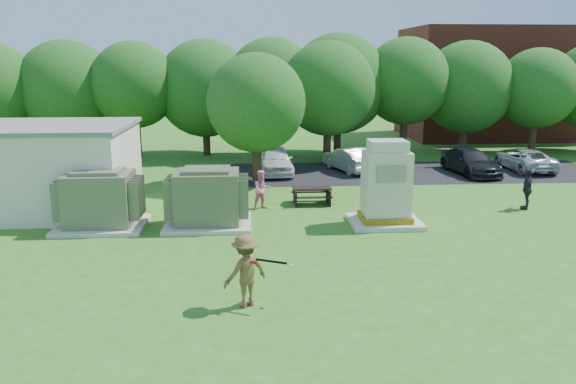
{
  "coord_description": "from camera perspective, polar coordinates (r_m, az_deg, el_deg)",
  "views": [
    {
      "loc": [
        -1.18,
        -14.71,
        5.75
      ],
      "look_at": [
        0.0,
        4.0,
        1.3
      ],
      "focal_mm": 35.0,
      "sensor_mm": 36.0,
      "label": 1
    }
  ],
  "objects": [
    {
      "name": "tree_row",
      "position": [
        33.38,
        1.45,
        10.61
      ],
      "size": [
        41.3,
        13.3,
        7.3
      ],
      "color": "#47301E",
      "rests_on": "ground"
    },
    {
      "name": "batting_equipment",
      "position": [
        13.21,
        -1.85,
        -7.13
      ],
      "size": [
        1.08,
        0.4,
        0.25
      ],
      "color": "black",
      "rests_on": "ground"
    },
    {
      "name": "ground",
      "position": [
        15.84,
        0.92,
        -7.94
      ],
      "size": [
        120.0,
        120.0,
        0.0
      ],
      "primitive_type": "plane",
      "color": "#2D6619",
      "rests_on": "ground"
    },
    {
      "name": "car_white",
      "position": [
        28.82,
        -1.3,
        3.25
      ],
      "size": [
        1.81,
        4.15,
        1.39
      ],
      "primitive_type": "imported",
      "rotation": [
        0.0,
        0.0,
        0.04
      ],
      "color": "white",
      "rests_on": "ground"
    },
    {
      "name": "person_at_picnic",
      "position": [
        21.94,
        -2.64,
        0.23
      ],
      "size": [
        0.92,
        0.82,
        1.55
      ],
      "primitive_type": "imported",
      "rotation": [
        0.0,
        0.0,
        0.38
      ],
      "color": "pink",
      "rests_on": "ground"
    },
    {
      "name": "car_dark",
      "position": [
        30.25,
        18.03,
        2.95
      ],
      "size": [
        2.23,
        4.5,
        1.26
      ],
      "primitive_type": "imported",
      "rotation": [
        0.0,
        0.0,
        0.11
      ],
      "color": "black",
      "rests_on": "ground"
    },
    {
      "name": "transformer_left",
      "position": [
        20.5,
        -18.55,
        -0.84
      ],
      "size": [
        3.0,
        2.4,
        2.07
      ],
      "color": "beige",
      "rests_on": "ground"
    },
    {
      "name": "parking_strip",
      "position": [
        29.93,
        12.33,
        1.98
      ],
      "size": [
        20.0,
        6.0,
        0.01
      ],
      "primitive_type": "cube",
      "color": "#232326",
      "rests_on": "ground"
    },
    {
      "name": "brick_building",
      "position": [
        45.94,
        21.42,
        10.27
      ],
      "size": [
        15.0,
        8.0,
        8.0
      ],
      "primitive_type": "cube",
      "color": "maroon",
      "rests_on": "ground"
    },
    {
      "name": "picnic_table",
      "position": [
        22.79,
        2.43,
        -0.18
      ],
      "size": [
        1.58,
        1.18,
        0.67
      ],
      "color": "black",
      "rests_on": "ground"
    },
    {
      "name": "generator_cabinet",
      "position": [
        20.04,
        9.92,
        0.39
      ],
      "size": [
        2.48,
        2.03,
        3.02
      ],
      "color": "beige",
      "rests_on": "ground"
    },
    {
      "name": "batter",
      "position": [
        13.4,
        -4.35,
        -7.98
      ],
      "size": [
        1.31,
        1.18,
        1.77
      ],
      "primitive_type": "imported",
      "rotation": [
        0.0,
        0.0,
        3.73
      ],
      "color": "brown",
      "rests_on": "ground"
    },
    {
      "name": "car_silver_a",
      "position": [
        29.63,
        6.27,
        3.32
      ],
      "size": [
        2.5,
        4.05,
        1.26
      ],
      "primitive_type": "imported",
      "rotation": [
        0.0,
        0.0,
        3.47
      ],
      "color": "silver",
      "rests_on": "ground"
    },
    {
      "name": "car_silver_b",
      "position": [
        32.23,
        22.89,
        3.06
      ],
      "size": [
        2.03,
        4.18,
        1.15
      ],
      "primitive_type": "imported",
      "rotation": [
        0.0,
        0.0,
        3.17
      ],
      "color": "silver",
      "rests_on": "ground"
    },
    {
      "name": "transformer_right",
      "position": [
        19.86,
        -8.18,
        -0.71
      ],
      "size": [
        3.0,
        2.4,
        2.07
      ],
      "color": "beige",
      "rests_on": "ground"
    },
    {
      "name": "person_walking_right",
      "position": [
        23.81,
        23.12,
        0.27
      ],
      "size": [
        0.75,
        1.02,
        1.61
      ],
      "primitive_type": "imported",
      "rotation": [
        0.0,
        0.0,
        4.28
      ],
      "color": "#232227",
      "rests_on": "ground"
    }
  ]
}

